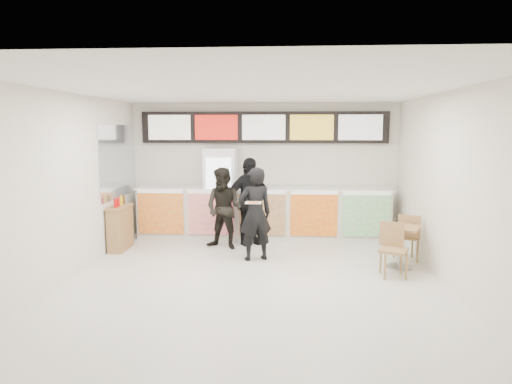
# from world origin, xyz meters

# --- Properties ---
(floor) EXTENTS (7.00, 7.00, 0.00)m
(floor) POSITION_xyz_m (0.00, 0.00, 0.00)
(floor) COLOR beige
(floor) RESTS_ON ground
(ceiling) EXTENTS (7.00, 7.00, 0.00)m
(ceiling) POSITION_xyz_m (0.00, 0.00, 3.00)
(ceiling) COLOR white
(ceiling) RESTS_ON wall_back
(wall_back) EXTENTS (6.00, 0.00, 6.00)m
(wall_back) POSITION_xyz_m (0.00, 3.50, 1.50)
(wall_back) COLOR silver
(wall_back) RESTS_ON floor
(wall_left) EXTENTS (0.00, 7.00, 7.00)m
(wall_left) POSITION_xyz_m (-3.00, 0.00, 1.50)
(wall_left) COLOR silver
(wall_left) RESTS_ON floor
(wall_right) EXTENTS (0.00, 7.00, 7.00)m
(wall_right) POSITION_xyz_m (3.00, 0.00, 1.50)
(wall_right) COLOR silver
(wall_right) RESTS_ON floor
(service_counter) EXTENTS (5.56, 0.77, 1.14)m
(service_counter) POSITION_xyz_m (0.00, 3.09, 0.57)
(service_counter) COLOR silver
(service_counter) RESTS_ON floor
(menu_board) EXTENTS (5.50, 0.14, 0.70)m
(menu_board) POSITION_xyz_m (0.00, 3.41, 2.45)
(menu_board) COLOR black
(menu_board) RESTS_ON wall_back
(drinks_fridge) EXTENTS (0.70, 0.67, 2.00)m
(drinks_fridge) POSITION_xyz_m (-0.93, 3.11, 1.00)
(drinks_fridge) COLOR white
(drinks_fridge) RESTS_ON floor
(mirror_panel) EXTENTS (0.01, 2.00, 1.50)m
(mirror_panel) POSITION_xyz_m (-2.99, 2.45, 1.75)
(mirror_panel) COLOR #B2B7BF
(mirror_panel) RESTS_ON wall_left
(customer_main) EXTENTS (0.74, 0.61, 1.73)m
(customer_main) POSITION_xyz_m (-0.06, 1.40, 0.87)
(customer_main) COLOR black
(customer_main) RESTS_ON floor
(customer_left) EXTENTS (0.96, 0.85, 1.65)m
(customer_left) POSITION_xyz_m (-0.74, 2.17, 0.82)
(customer_left) COLOR black
(customer_left) RESTS_ON floor
(customer_mid) EXTENTS (1.14, 0.97, 1.83)m
(customer_mid) POSITION_xyz_m (-0.28, 2.55, 0.92)
(customer_mid) COLOR black
(customer_mid) RESTS_ON floor
(pizza_slice) EXTENTS (0.36, 0.36, 0.02)m
(pizza_slice) POSITION_xyz_m (-0.06, 0.95, 1.16)
(pizza_slice) COLOR beige
(pizza_slice) RESTS_ON customer_main
(cafe_table) EXTENTS (1.00, 1.55, 0.88)m
(cafe_table) POSITION_xyz_m (2.50, 1.05, 0.52)
(cafe_table) COLOR #9F7A48
(cafe_table) RESTS_ON floor
(condiment_ledge) EXTENTS (0.32, 0.79, 1.06)m
(condiment_ledge) POSITION_xyz_m (-2.82, 1.95, 0.45)
(condiment_ledge) COLOR #9F7A48
(condiment_ledge) RESTS_ON floor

